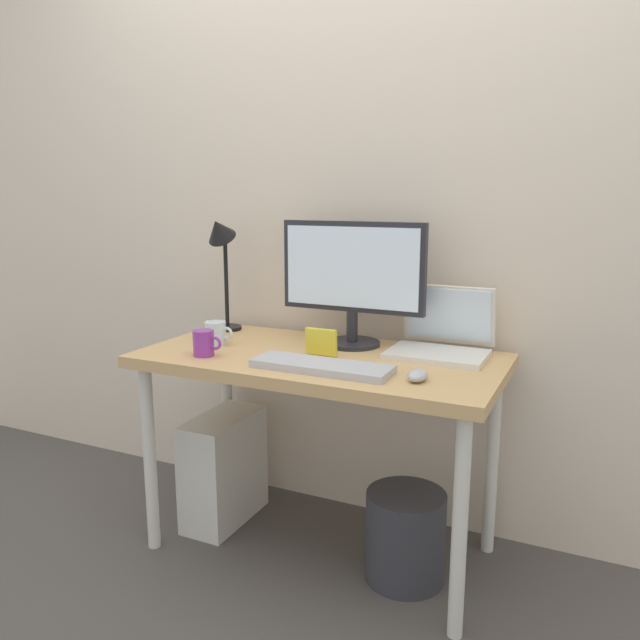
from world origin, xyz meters
TOP-DOWN VIEW (x-y plane):
  - ground_plane at (0.00, 0.00)m, footprint 6.00×6.00m
  - back_wall at (0.00, 0.36)m, footprint 4.40×0.04m
  - desk at (0.00, 0.00)m, footprint 1.21×0.61m
  - monitor at (0.04, 0.17)m, footprint 0.53×0.20m
  - laptop at (0.36, 0.19)m, footprint 0.32×0.27m
  - desk_lamp at (-0.50, 0.17)m, footprint 0.11×0.16m
  - keyboard at (0.08, -0.16)m, footprint 0.44×0.14m
  - mouse at (0.38, -0.15)m, footprint 0.06×0.09m
  - coffee_mug at (-0.35, -0.18)m, footprint 0.11×0.07m
  - glass_cup at (-0.40, -0.03)m, footprint 0.11×0.08m
  - photo_frame at (0.01, -0.01)m, footprint 0.11×0.02m
  - computer_tower at (-0.42, 0.03)m, footprint 0.18×0.36m
  - wastebasket at (0.33, -0.04)m, footprint 0.26×0.26m

SIDE VIEW (x-z plane):
  - ground_plane at x=0.00m, z-range 0.00..0.00m
  - wastebasket at x=0.33m, z-range 0.00..0.30m
  - computer_tower at x=-0.42m, z-range 0.00..0.42m
  - desk at x=0.00m, z-range 0.28..1.00m
  - keyboard at x=0.08m, z-range 0.72..0.74m
  - mouse at x=0.38m, z-range 0.72..0.75m
  - glass_cup at x=-0.40m, z-range 0.72..0.80m
  - coffee_mug at x=-0.35m, z-range 0.72..0.80m
  - photo_frame at x=0.01m, z-range 0.72..0.81m
  - laptop at x=0.36m, z-range 0.66..0.89m
  - monitor at x=0.04m, z-range 0.75..1.19m
  - desk_lamp at x=-0.50m, z-range 0.81..1.28m
  - back_wall at x=0.00m, z-range 0.00..2.60m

